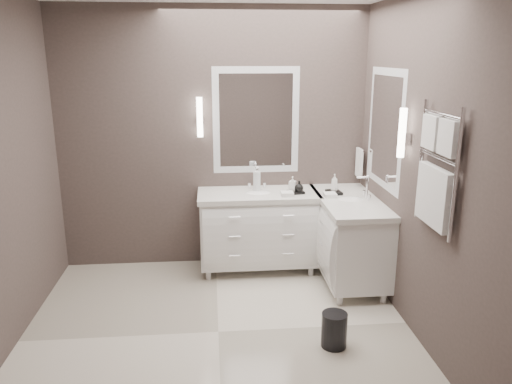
{
  "coord_description": "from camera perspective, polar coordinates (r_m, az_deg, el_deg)",
  "views": [
    {
      "loc": [
        -0.02,
        -3.68,
        2.22
      ],
      "look_at": [
        0.38,
        0.7,
        1.0
      ],
      "focal_mm": 35.0,
      "sensor_mm": 36.0,
      "label": 1
    }
  ],
  "objects": [
    {
      "name": "amenity_tray_back",
      "position": [
        5.09,
        4.54,
        -0.01
      ],
      "size": [
        0.18,
        0.15,
        0.02
      ],
      "primitive_type": "cube",
      "rotation": [
        0.0,
        0.0,
        0.19
      ],
      "color": "black",
      "rests_on": "vanity_back"
    },
    {
      "name": "towel_ladder",
      "position": [
        3.73,
        19.89,
        1.77
      ],
      "size": [
        0.06,
        0.58,
        0.9
      ],
      "color": "white",
      "rests_on": "wall_right"
    },
    {
      "name": "soap_bottle_a",
      "position": [
        5.08,
        4.19,
        0.97
      ],
      "size": [
        0.09,
        0.09,
        0.15
      ],
      "primitive_type": "imported",
      "rotation": [
        0.0,
        0.0,
        -0.39
      ],
      "color": "white",
      "rests_on": "amenity_tray_back"
    },
    {
      "name": "floor",
      "position": [
        4.3,
        -4.32,
        -15.69
      ],
      "size": [
        3.2,
        3.0,
        0.01
      ],
      "primitive_type": "cube",
      "color": "beige",
      "rests_on": "ground"
    },
    {
      "name": "mirror_back",
      "position": [
        5.23,
        0.0,
        8.15
      ],
      "size": [
        0.9,
        0.02,
        1.1
      ],
      "color": "white",
      "rests_on": "wall_back"
    },
    {
      "name": "mirror_right",
      "position": [
        4.81,
        14.52,
        7.01
      ],
      "size": [
        0.02,
        0.9,
        1.1
      ],
      "color": "white",
      "rests_on": "wall_right"
    },
    {
      "name": "sconce_back",
      "position": [
        5.14,
        -6.45,
        8.41
      ],
      "size": [
        0.06,
        0.06,
        0.4
      ],
      "color": "white",
      "rests_on": "wall_back"
    },
    {
      "name": "waste_bin",
      "position": [
        4.08,
        8.92,
        -15.29
      ],
      "size": [
        0.24,
        0.24,
        0.28
      ],
      "primitive_type": "cylinder",
      "rotation": [
        0.0,
        0.0,
        0.21
      ],
      "color": "black",
      "rests_on": "floor"
    },
    {
      "name": "water_bottle",
      "position": [
        5.1,
        0.1,
        1.18
      ],
      "size": [
        0.1,
        0.1,
        0.22
      ],
      "primitive_type": "cylinder",
      "rotation": [
        0.0,
        0.0,
        -0.34
      ],
      "color": "silver",
      "rests_on": "vanity_back"
    },
    {
      "name": "wall_back",
      "position": [
        5.26,
        -4.93,
        5.93
      ],
      "size": [
        3.2,
        0.01,
        2.7
      ],
      "primitive_type": "cube",
      "color": "#453A37",
      "rests_on": "floor"
    },
    {
      "name": "towel_bar_corner",
      "position": [
        5.39,
        11.72,
        3.37
      ],
      "size": [
        0.03,
        0.22,
        0.3
      ],
      "color": "white",
      "rests_on": "wall_right"
    },
    {
      "name": "soap_bottle_c",
      "position": [
        5.1,
        8.95,
        1.07
      ],
      "size": [
        0.09,
        0.09,
        0.18
      ],
      "primitive_type": "imported",
      "rotation": [
        0.0,
        0.0,
        -0.41
      ],
      "color": "white",
      "rests_on": "amenity_tray_right"
    },
    {
      "name": "soap_bottle_b",
      "position": [
        5.05,
        4.95,
        0.66
      ],
      "size": [
        0.11,
        0.11,
        0.11
      ],
      "primitive_type": "imported",
      "rotation": [
        0.0,
        0.0,
        0.26
      ],
      "color": "black",
      "rests_on": "amenity_tray_back"
    },
    {
      "name": "wall_right",
      "position": [
        4.12,
        18.22,
        2.54
      ],
      "size": [
        0.01,
        3.0,
        2.7
      ],
      "primitive_type": "cube",
      "color": "#453A37",
      "rests_on": "floor"
    },
    {
      "name": "vanity_right",
      "position": [
        5.08,
        10.53,
        -4.73
      ],
      "size": [
        0.59,
        1.24,
        0.97
      ],
      "color": "white",
      "rests_on": "floor"
    },
    {
      "name": "wall_front",
      "position": [
        2.34,
        -4.3,
        -6.29
      ],
      "size": [
        3.2,
        0.01,
        2.7
      ],
      "primitive_type": "cube",
      "color": "#453A37",
      "rests_on": "floor"
    },
    {
      "name": "vanity_back",
      "position": [
        5.22,
        0.27,
        -3.88
      ],
      "size": [
        1.24,
        0.59,
        0.97
      ],
      "color": "white",
      "rests_on": "floor"
    },
    {
      "name": "sconce_right",
      "position": [
        4.24,
        16.34,
        6.39
      ],
      "size": [
        0.06,
        0.06,
        0.4
      ],
      "color": "white",
      "rests_on": "wall_right"
    },
    {
      "name": "amenity_tray_right",
      "position": [
        5.13,
        8.9,
        -0.03
      ],
      "size": [
        0.15,
        0.19,
        0.03
      ],
      "primitive_type": "cube",
      "rotation": [
        0.0,
        0.0,
        0.1
      ],
      "color": "black",
      "rests_on": "vanity_right"
    }
  ]
}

